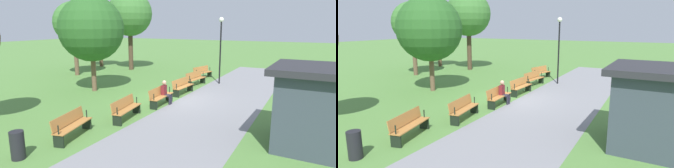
# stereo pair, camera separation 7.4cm
# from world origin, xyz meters

# --- Properties ---
(ground_plane) EXTENTS (120.00, 120.00, 0.00)m
(ground_plane) POSITION_xyz_m (0.00, 0.00, 0.00)
(ground_plane) COLOR #54843D
(path_paving) EXTENTS (27.62, 4.33, 0.01)m
(path_paving) POSITION_xyz_m (0.00, 2.41, 0.00)
(path_paving) COLOR gray
(path_paving) RESTS_ON ground
(bench_0) EXTENTS (1.95, 0.90, 0.89)m
(bench_0) POSITION_xyz_m (-6.46, -0.83, 0.48)
(bench_0) COLOR #B27538
(bench_0) RESTS_ON ground
(bench_1) EXTENTS (1.94, 0.73, 0.89)m
(bench_1) POSITION_xyz_m (-3.90, -0.35, 0.48)
(bench_1) COLOR #B27538
(bench_1) RESTS_ON ground
(bench_2) EXTENTS (1.91, 0.56, 0.89)m
(bench_2) POSITION_xyz_m (-1.30, -0.10, 0.48)
(bench_2) COLOR #B27538
(bench_2) RESTS_ON ground
(bench_3) EXTENTS (1.91, 0.56, 0.89)m
(bench_3) POSITION_xyz_m (1.30, -0.10, 0.48)
(bench_3) COLOR #B27538
(bench_3) RESTS_ON ground
(bench_4) EXTENTS (1.94, 0.73, 0.89)m
(bench_4) POSITION_xyz_m (3.90, -0.35, 0.48)
(bench_4) COLOR #B27538
(bench_4) RESTS_ON ground
(bench_5) EXTENTS (1.95, 0.90, 0.89)m
(bench_5) POSITION_xyz_m (6.46, -0.83, 0.48)
(bench_5) COLOR #B27538
(bench_5) RESTS_ON ground
(person_seated) EXTENTS (0.34, 0.53, 1.20)m
(person_seated) POSITION_xyz_m (1.01, 0.03, 0.64)
(person_seated) COLOR maroon
(person_seated) RESTS_ON ground
(tree_0) EXTENTS (3.87, 3.87, 6.83)m
(tree_0) POSITION_xyz_m (-7.59, -8.06, 4.87)
(tree_0) COLOR #4C3828
(tree_0) RESTS_ON ground
(tree_1) EXTENTS (2.75, 2.75, 4.63)m
(tree_1) POSITION_xyz_m (-7.95, -11.80, 3.23)
(tree_1) COLOR brown
(tree_1) RESTS_ON ground
(tree_3) EXTENTS (3.82, 3.82, 5.63)m
(tree_3) POSITION_xyz_m (0.42, -5.19, 3.70)
(tree_3) COLOR brown
(tree_3) RESTS_ON ground
(tree_4) EXTENTS (3.17, 3.17, 5.72)m
(tree_4) POSITION_xyz_m (-3.21, -10.24, 4.11)
(tree_4) COLOR brown
(tree_4) RESTS_ON ground
(lamp_post) EXTENTS (0.32, 0.32, 4.44)m
(lamp_post) POSITION_xyz_m (-5.17, 0.90, 3.04)
(lamp_post) COLOR black
(lamp_post) RESTS_ON ground
(trash_bin) EXTENTS (0.41, 0.41, 0.87)m
(trash_bin) POSITION_xyz_m (8.43, -1.00, 0.43)
(trash_bin) COLOR black
(trash_bin) RESTS_ON ground
(kiosk) EXTENTS (3.14, 2.72, 2.67)m
(kiosk) POSITION_xyz_m (3.39, 6.69, 1.38)
(kiosk) COLOR #38424C
(kiosk) RESTS_ON ground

